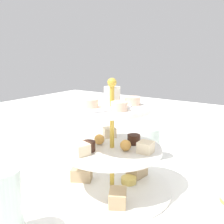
{
  "coord_description": "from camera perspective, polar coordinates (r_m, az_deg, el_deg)",
  "views": [
    {
      "loc": [
        -0.47,
        -0.33,
        0.31
      ],
      "look_at": [
        0.0,
        0.0,
        0.18
      ],
      "focal_mm": 43.55,
      "sensor_mm": 36.0,
      "label": 1
    }
  ],
  "objects": [
    {
      "name": "ground_plane",
      "position": [
        0.65,
        0.0,
        -16.0
      ],
      "size": [
        2.4,
        2.4,
        0.0
      ],
      "primitive_type": "plane",
      "color": "white"
    },
    {
      "name": "tiered_serving_stand",
      "position": [
        0.62,
        0.04,
        -9.29
      ],
      "size": [
        0.27,
        0.27,
        0.26
      ],
      "color": "white",
      "rests_on": "ground_plane"
    },
    {
      "name": "water_glass_tall_right",
      "position": [
        0.51,
        -22.05,
        -17.66
      ],
      "size": [
        0.07,
        0.07,
        0.13
      ],
      "primitive_type": "cylinder",
      "color": "silver",
      "rests_on": "ground_plane"
    },
    {
      "name": "water_glass_short_left",
      "position": [
        0.69,
        21.44,
        -11.97
      ],
      "size": [
        0.06,
        0.06,
        0.07
      ],
      "primitive_type": "cylinder",
      "color": "silver",
      "rests_on": "ground_plane"
    },
    {
      "name": "butter_knife_left",
      "position": [
        0.85,
        -16.23,
        -9.36
      ],
      "size": [
        0.17,
        0.02,
        0.0
      ],
      "primitive_type": "cube",
      "rotation": [
        0.0,
        0.0,
        3.08
      ],
      "color": "silver",
      "rests_on": "ground_plane"
    },
    {
      "name": "water_glass_mid_back",
      "position": [
        0.82,
        7.99,
        -6.54
      ],
      "size": [
        0.06,
        0.06,
        0.09
      ],
      "primitive_type": "cylinder",
      "color": "silver",
      "rests_on": "ground_plane"
    }
  ]
}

